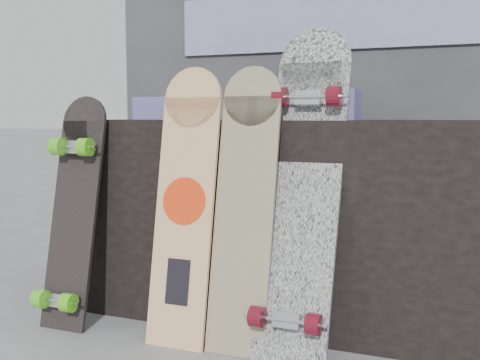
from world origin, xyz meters
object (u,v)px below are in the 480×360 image
at_px(vendor_table, 276,218).
at_px(skateboard_dark, 72,209).
at_px(longboard_cascadia, 303,182).
at_px(longboard_celtic, 245,199).
at_px(longboard_geisha, 185,197).

bearing_deg(vendor_table, skateboard_dark, -148.56).
xyz_separation_m(vendor_table, longboard_cascadia, (0.21, -0.32, 0.19)).
height_order(vendor_table, longboard_celtic, longboard_celtic).
distance_m(longboard_geisha, longboard_celtic, 0.22).
relative_size(longboard_geisha, skateboard_dark, 1.11).
relative_size(longboard_geisha, longboard_cascadia, 0.88).
bearing_deg(skateboard_dark, longboard_geisha, 2.07).
bearing_deg(skateboard_dark, vendor_table, 31.44).
relative_size(vendor_table, longboard_cascadia, 1.41).
bearing_deg(vendor_table, longboard_cascadia, -56.74).
height_order(longboard_celtic, skateboard_dark, longboard_celtic).
height_order(longboard_geisha, longboard_cascadia, longboard_cascadia).
distance_m(longboard_geisha, skateboard_dark, 0.49).
height_order(vendor_table, longboard_geisha, longboard_geisha).
relative_size(longboard_cascadia, skateboard_dark, 1.27).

